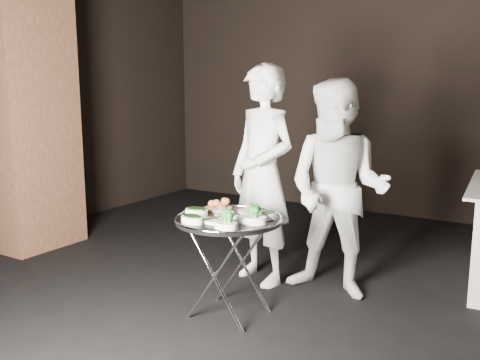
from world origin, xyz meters
The scene contains 17 objects.
floor centered at (0.00, 0.00, -0.03)m, with size 6.00×7.00×0.05m, color black.
wall_back centered at (0.00, 3.52, 1.50)m, with size 6.00×0.05×3.00m, color black.
column_left centered at (-2.58, 0.30, 1.50)m, with size 0.80×0.80×3.00m, color #4E2F20.
tray_stand centered at (0.12, -0.08, 0.39)m, with size 0.47×0.40×0.69m.
serving_tray centered at (0.12, -0.08, 0.70)m, with size 0.74×0.74×0.04m.
potato_plate_a centered at (-0.07, 0.08, 0.74)m, with size 0.20×0.20×0.07m.
potato_plate_b centered at (0.17, 0.12, 0.74)m, with size 0.18×0.18×0.06m.
greens_bowl centered at (0.35, 0.04, 0.74)m, with size 0.12×0.12×0.07m.
asparagus_plate_a centered at (0.10, -0.08, 0.73)m, with size 0.19×0.13×0.03m.
asparagus_plate_b centered at (0.08, -0.24, 0.73)m, with size 0.21×0.17×0.04m.
spinach_bowl_a centered at (-0.11, -0.13, 0.74)m, with size 0.18×0.14×0.07m.
spinach_bowl_b centered at (-0.01, -0.32, 0.74)m, with size 0.18×0.13×0.07m.
broccoli_bowl_a centered at (0.33, -0.12, 0.75)m, with size 0.20×0.16×0.08m.
broccoli_bowl_b centered at (0.25, -0.32, 0.74)m, with size 0.19×0.15×0.07m.
serving_utensils centered at (0.13, -0.01, 0.76)m, with size 0.57×0.43×0.01m.
waiter_left centered at (-0.02, 0.64, 0.89)m, with size 0.65×0.43×1.78m, color white.
waiter_right centered at (0.61, 0.68, 0.83)m, with size 0.81×0.63×1.66m, color white.
Camera 1 is at (1.94, -2.91, 1.57)m, focal length 38.00 mm.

